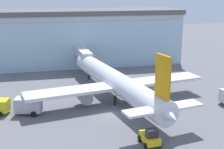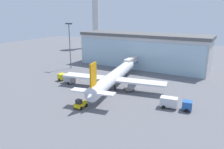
{
  "view_description": "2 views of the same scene",
  "coord_description": "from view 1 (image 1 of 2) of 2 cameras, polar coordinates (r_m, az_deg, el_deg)",
  "views": [
    {
      "loc": [
        -11.49,
        -43.54,
        18.66
      ],
      "look_at": [
        2.17,
        8.07,
        4.23
      ],
      "focal_mm": 50.0,
      "sensor_mm": 36.0,
      "label": 1
    },
    {
      "loc": [
        31.62,
        -49.75,
        21.96
      ],
      "look_at": [
        1.51,
        6.94,
        3.9
      ],
      "focal_mm": 35.0,
      "sensor_mm": 36.0,
      "label": 2
    }
  ],
  "objects": [
    {
      "name": "pushback_tug",
      "position": [
        39.84,
        6.99,
        -11.36
      ],
      "size": [
        2.17,
        3.21,
        2.3
      ],
      "rotation": [
        0.0,
        0.0,
        1.58
      ],
      "color": "yellow",
      "rests_on": "ground"
    },
    {
      "name": "airplane",
      "position": [
        53.93,
        0.74,
        -1.4
      ],
      "size": [
        31.96,
        37.24,
        10.86
      ],
      "rotation": [
        0.0,
        0.0,
        1.72
      ],
      "color": "silver",
      "rests_on": "ground"
    },
    {
      "name": "safety_cone_nose",
      "position": [
        46.87,
        3.59,
        -8.01
      ],
      "size": [
        0.36,
        0.36,
        0.55
      ],
      "primitive_type": "cone",
      "color": "orange",
      "rests_on": "ground"
    },
    {
      "name": "ground",
      "position": [
        48.75,
        -0.04,
        -7.39
      ],
      "size": [
        240.0,
        240.0,
        0.0
      ],
      "primitive_type": "plane",
      "color": "slate"
    },
    {
      "name": "baggage_cart",
      "position": [
        55.64,
        5.97,
        -4.01
      ],
      "size": [
        3.12,
        3.11,
        1.5
      ],
      "rotation": [
        0.0,
        0.0,
        5.5
      ],
      "color": "#9E998C",
      "rests_on": "ground"
    },
    {
      "name": "terminal_building",
      "position": [
        82.31,
        -6.7,
        6.85
      ],
      "size": [
        55.11,
        16.78,
        13.93
      ],
      "rotation": [
        0.0,
        0.0,
        -0.04
      ],
      "color": "#BABABA",
      "rests_on": "ground"
    },
    {
      "name": "safety_cone_wingtip",
      "position": [
        54.1,
        -13.6,
        -5.19
      ],
      "size": [
        0.36,
        0.36,
        0.55
      ],
      "primitive_type": "cone",
      "color": "orange",
      "rests_on": "ground"
    },
    {
      "name": "jet_bridge",
      "position": [
        72.59,
        -5.43,
        3.67
      ],
      "size": [
        2.54,
        12.55,
        5.72
      ],
      "rotation": [
        0.0,
        0.0,
        1.59
      ],
      "color": "beige",
      "rests_on": "ground"
    },
    {
      "name": "catering_truck",
      "position": [
        50.57,
        -16.54,
        -5.41
      ],
      "size": [
        7.62,
        4.05,
        2.65
      ],
      "rotation": [
        0.0,
        0.0,
        2.88
      ],
      "color": "yellow",
      "rests_on": "ground"
    }
  ]
}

